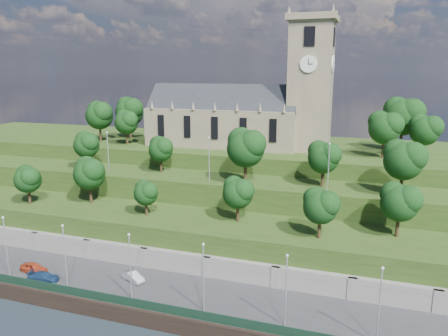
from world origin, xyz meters
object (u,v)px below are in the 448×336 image
(church, at_px, (246,111))
(car_left, at_px, (34,268))
(car_right, at_px, (44,277))
(car_middle, at_px, (133,276))

(church, relative_size, car_left, 9.16)
(church, xyz_separation_m, car_right, (-16.92, -43.29, -19.89))
(church, height_order, car_left, church)
(car_middle, bearing_deg, church, 16.39)
(car_right, bearing_deg, car_middle, -78.56)
(car_middle, relative_size, car_right, 0.88)
(car_left, relative_size, car_right, 0.96)
(car_middle, bearing_deg, car_right, 132.91)
(car_left, bearing_deg, car_middle, -76.69)
(car_left, height_order, car_right, car_left)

